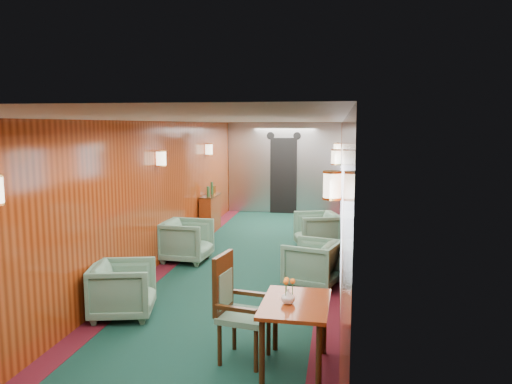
% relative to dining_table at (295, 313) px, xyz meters
% --- Properties ---
extents(room, '(12.00, 12.10, 2.40)m').
position_rel_dining_table_xyz_m(room, '(-1.08, 2.68, 1.07)').
color(room, '#0D3025').
rests_on(room, ground).
extents(bulkhead, '(2.98, 0.17, 2.39)m').
position_rel_dining_table_xyz_m(bulkhead, '(-1.08, 8.60, 0.62)').
color(bulkhead, '#AFB3B7').
rests_on(bulkhead, ground).
extents(windows_right, '(0.02, 8.60, 0.80)m').
position_rel_dining_table_xyz_m(windows_right, '(0.41, 2.93, 0.88)').
color(windows_right, '#B3B6BA').
rests_on(windows_right, ground).
extents(wall_sconces, '(2.97, 7.97, 0.25)m').
position_rel_dining_table_xyz_m(wall_sconces, '(-1.08, 3.25, 1.22)').
color(wall_sconces, '#FFEDC6').
rests_on(wall_sconces, ground).
extents(dining_table, '(0.65, 0.92, 0.68)m').
position_rel_dining_table_xyz_m(dining_table, '(0.00, 0.00, 0.00)').
color(dining_table, maroon).
rests_on(dining_table, ground).
extents(side_chair, '(0.55, 0.57, 1.07)m').
position_rel_dining_table_xyz_m(side_chair, '(-0.62, 0.13, 0.01)').
color(side_chair, '#214D3C').
rests_on(side_chair, ground).
extents(credenza, '(0.28, 0.90, 1.08)m').
position_rel_dining_table_xyz_m(credenza, '(-2.42, 6.01, -0.15)').
color(credenza, maroon).
rests_on(credenza, ground).
extents(flower_vase, '(0.17, 0.17, 0.14)m').
position_rel_dining_table_xyz_m(flower_vase, '(-0.07, -0.05, 0.18)').
color(flower_vase, silver).
rests_on(flower_vase, dining_table).
extents(armchair_left_near, '(0.89, 0.88, 0.68)m').
position_rel_dining_table_xyz_m(armchair_left_near, '(-2.20, 1.01, -0.23)').
color(armchair_left_near, '#214D3C').
rests_on(armchair_left_near, ground).
extents(armchair_left_far, '(0.83, 0.81, 0.72)m').
position_rel_dining_table_xyz_m(armchair_left_far, '(-2.19, 3.54, -0.21)').
color(armchair_left_far, '#214D3C').
rests_on(armchair_left_far, ground).
extents(armchair_right_near, '(0.91, 0.90, 0.67)m').
position_rel_dining_table_xyz_m(armchair_right_near, '(0.02, 2.57, -0.23)').
color(armchair_right_near, '#214D3C').
rests_on(armchair_right_near, ground).
extents(armchair_right_far, '(0.96, 0.94, 0.70)m').
position_rel_dining_table_xyz_m(armchair_right_far, '(-0.02, 4.77, -0.22)').
color(armchair_right_far, '#214D3C').
rests_on(armchair_right_far, ground).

